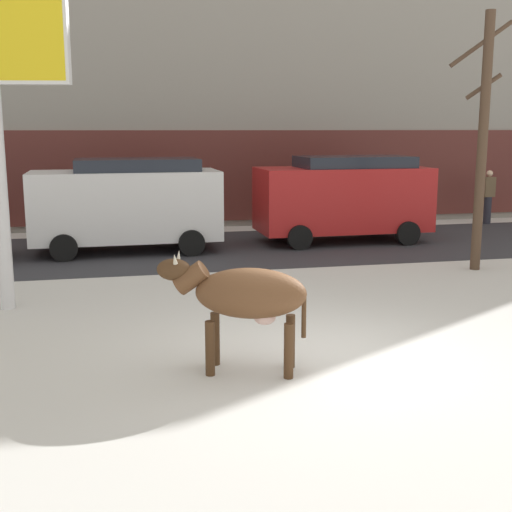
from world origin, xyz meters
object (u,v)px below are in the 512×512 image
Objects in this scene: cow_brown at (245,295)px; bare_tree_right_lot at (482,137)px; car_white_van at (127,202)px; pedestrian_near_billboard at (488,197)px; car_red_van at (344,196)px; pedestrian_by_cars at (152,205)px.

bare_tree_right_lot reaches higher than cow_brown.
car_white_van reaches higher than pedestrian_near_billboard.
bare_tree_right_lot reaches higher than pedestrian_near_billboard.
cow_brown is 15.49m from pedestrian_near_billboard.
pedestrian_near_billboard is at bearing 21.61° from car_red_van.
car_white_van is 2.69m from pedestrian_by_cars.
cow_brown is 10.27m from car_red_van.
car_white_van is 0.85× the size of bare_tree_right_lot.
pedestrian_by_cars is (-5.01, 2.29, -0.36)m from car_red_van.
car_white_van is at bearing -167.55° from pedestrian_near_billboard.
car_white_van is at bearing 152.57° from bare_tree_right_lot.
bare_tree_right_lot is (-4.20, -6.38, 1.99)m from pedestrian_near_billboard.
car_white_van is 11.86m from pedestrian_near_billboard.
pedestrian_by_cars is at bearing 180.00° from pedestrian_near_billboard.
cow_brown is 0.42× the size of car_white_van.
car_white_van is (-1.16, 8.91, 0.25)m from cow_brown.
pedestrian_near_billboard is (5.79, 2.29, -0.36)m from car_red_van.
car_white_van reaches higher than cow_brown.
cow_brown is 1.11× the size of pedestrian_by_cars.
pedestrian_near_billboard is at bearing 0.00° from pedestrian_by_cars.
car_red_van is 2.67× the size of pedestrian_by_cars.
bare_tree_right_lot is at bearing -44.03° from pedestrian_by_cars.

